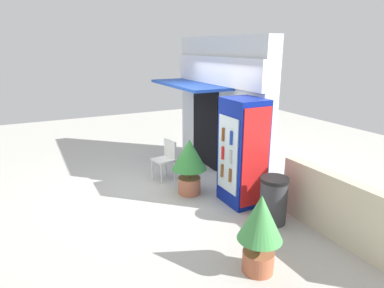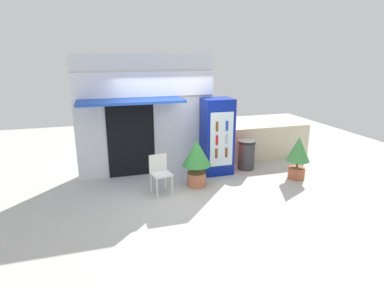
# 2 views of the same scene
# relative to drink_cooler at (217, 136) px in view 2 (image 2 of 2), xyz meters

# --- Properties ---
(ground) EXTENTS (16.00, 16.00, 0.00)m
(ground) POSITION_rel_drink_cooler_xyz_m (-1.27, -0.97, -0.98)
(ground) COLOR beige
(storefront_building) EXTENTS (3.48, 1.25, 3.04)m
(storefront_building) POSITION_rel_drink_cooler_xyz_m (-1.75, 0.56, 0.58)
(storefront_building) COLOR silver
(storefront_building) RESTS_ON ground
(drink_cooler) EXTENTS (0.77, 0.68, 1.96)m
(drink_cooler) POSITION_rel_drink_cooler_xyz_m (0.00, 0.00, 0.00)
(drink_cooler) COLOR navy
(drink_cooler) RESTS_ON ground
(plastic_chair) EXTENTS (0.49, 0.48, 0.87)m
(plastic_chair) POSITION_rel_drink_cooler_xyz_m (-1.67, -0.81, -0.47)
(plastic_chair) COLOR silver
(plastic_chair) RESTS_ON ground
(potted_plant_near_shop) EXTENTS (0.68, 0.68, 1.12)m
(potted_plant_near_shop) POSITION_rel_drink_cooler_xyz_m (-0.78, -0.70, -0.29)
(potted_plant_near_shop) COLOR #BC6B4C
(potted_plant_near_shop) RESTS_ON ground
(potted_plant_curbside) EXTENTS (0.58, 0.58, 1.08)m
(potted_plant_curbside) POSITION_rel_drink_cooler_xyz_m (1.77, -0.96, -0.33)
(potted_plant_curbside) COLOR #AD5B3D
(potted_plant_curbside) RESTS_ON ground
(trash_bin) EXTENTS (0.47, 0.47, 0.79)m
(trash_bin) POSITION_rel_drink_cooler_xyz_m (0.86, 0.03, -0.58)
(trash_bin) COLOR #38383D
(trash_bin) RESTS_ON ground
(stone_boundary_wall) EXTENTS (2.56, 0.21, 0.99)m
(stone_boundary_wall) POSITION_rel_drink_cooler_xyz_m (1.87, 0.58, -0.49)
(stone_boundary_wall) COLOR beige
(stone_boundary_wall) RESTS_ON ground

